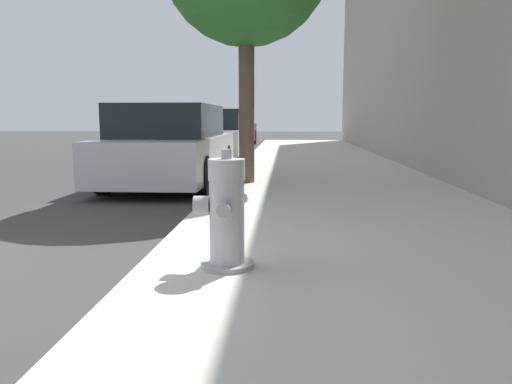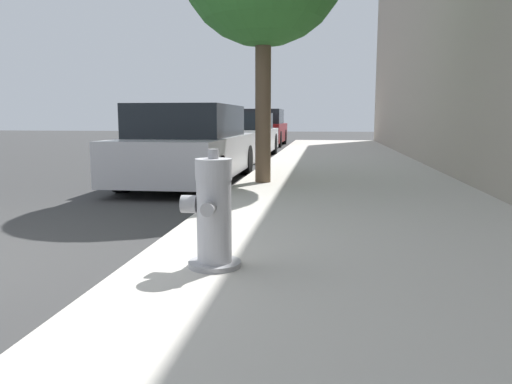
{
  "view_description": "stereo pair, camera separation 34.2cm",
  "coord_description": "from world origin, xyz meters",
  "px_view_note": "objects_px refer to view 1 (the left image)",
  "views": [
    {
      "loc": [
        2.66,
        -3.51,
        1.16
      ],
      "look_at": [
        2.38,
        1.01,
        0.49
      ],
      "focal_mm": 35.0,
      "sensor_mm": 36.0,
      "label": 1
    },
    {
      "loc": [
        3.0,
        -3.47,
        1.16
      ],
      "look_at": [
        2.38,
        1.01,
        0.49
      ],
      "focal_mm": 35.0,
      "sensor_mm": 36.0,
      "label": 2
    }
  ],
  "objects_px": {
    "fire_hydrant": "(226,215)",
    "parked_car_near": "(172,146)",
    "parked_car_mid": "(216,136)",
    "parked_car_far": "(233,128)"
  },
  "relations": [
    {
      "from": "parked_car_near",
      "to": "parked_car_far",
      "type": "relative_size",
      "value": 1.12
    },
    {
      "from": "parked_car_near",
      "to": "parked_car_mid",
      "type": "distance_m",
      "value": 5.87
    },
    {
      "from": "fire_hydrant",
      "to": "parked_car_near",
      "type": "bearing_deg",
      "value": 106.67
    },
    {
      "from": "fire_hydrant",
      "to": "parked_car_near",
      "type": "relative_size",
      "value": 0.18
    },
    {
      "from": "fire_hydrant",
      "to": "parked_car_far",
      "type": "bearing_deg",
      "value": 96.04
    },
    {
      "from": "fire_hydrant",
      "to": "parked_car_near",
      "type": "distance_m",
      "value": 5.73
    },
    {
      "from": "parked_car_near",
      "to": "parked_car_mid",
      "type": "xyz_separation_m",
      "value": [
        -0.04,
        5.87,
        -0.02
      ]
    },
    {
      "from": "fire_hydrant",
      "to": "parked_car_far",
      "type": "height_order",
      "value": "parked_car_far"
    },
    {
      "from": "parked_car_far",
      "to": "parked_car_near",
      "type": "bearing_deg",
      "value": -88.91
    },
    {
      "from": "fire_hydrant",
      "to": "parked_car_far",
      "type": "relative_size",
      "value": 0.2
    }
  ]
}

